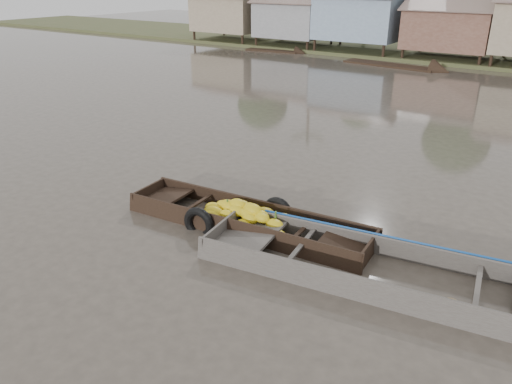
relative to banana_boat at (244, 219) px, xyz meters
The scene contains 3 objects.
ground 0.98m from the banana_boat, 29.59° to the right, with size 120.00×120.00×0.00m, color #453D34.
banana_boat is the anchor object (origin of this frame).
viewer_boat 3.71m from the banana_boat, ahead, with size 7.84×3.07×0.61m.
Camera 1 is at (5.63, -8.40, 5.72)m, focal length 35.00 mm.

